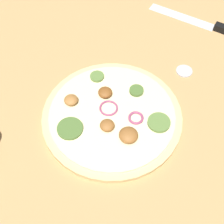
{
  "coord_description": "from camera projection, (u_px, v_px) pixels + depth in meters",
  "views": [
    {
      "loc": [
        -0.33,
        0.18,
        0.57
      ],
      "look_at": [
        0.0,
        0.0,
        0.02
      ],
      "focal_mm": 50.0,
      "sensor_mm": 36.0,
      "label": 1
    }
  ],
  "objects": [
    {
      "name": "knife",
      "position": [
        219.0,
        28.0,
        0.83
      ],
      "size": [
        0.26,
        0.17,
        0.02
      ],
      "rotation": [
        0.0,
        0.0,
        0.53
      ],
      "color": "silver",
      "rests_on": "ground_plane"
    },
    {
      "name": "ground_plane",
      "position": [
        112.0,
        118.0,
        0.68
      ],
      "size": [
        3.0,
        3.0,
        0.0
      ],
      "primitive_type": "plane",
      "color": "tan"
    },
    {
      "name": "pizza",
      "position": [
        112.0,
        116.0,
        0.67
      ],
      "size": [
        0.3,
        0.3,
        0.03
      ],
      "color": "#D6B77A",
      "rests_on": "ground_plane"
    },
    {
      "name": "loose_cap",
      "position": [
        184.0,
        71.0,
        0.75
      ],
      "size": [
        0.04,
        0.04,
        0.01
      ],
      "color": "#B2B2B7",
      "rests_on": "ground_plane"
    }
  ]
}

